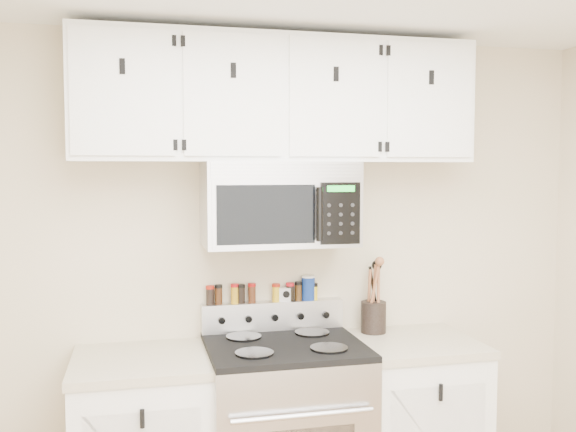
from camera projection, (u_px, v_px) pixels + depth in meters
The scene contains 16 objects.
back_wall at pixel (271, 273), 3.43m from camera, with size 3.50×0.01×2.50m, color #BDB38E.
base_cabinet_right at pixel (412, 425), 3.36m from camera, with size 0.64×0.62×0.92m.
microwave at pixel (279, 204), 3.22m from camera, with size 0.76×0.44×0.42m.
upper_cabinets at pixel (278, 100), 3.21m from camera, with size 2.00×0.35×0.62m.
utensil_crock at pixel (373, 314), 3.47m from camera, with size 0.14×0.14×0.39m.
kitchen_timer at pixel (285, 294), 3.42m from camera, with size 0.06×0.05×0.07m, color silver.
salt_canister at pixel (308, 288), 3.45m from camera, with size 0.07×0.07×0.13m.
spice_jar_0 at pixel (210, 295), 3.33m from camera, with size 0.04×0.04×0.10m.
spice_jar_1 at pixel (219, 294), 3.34m from camera, with size 0.04×0.04×0.10m.
spice_jar_2 at pixel (235, 294), 3.36m from camera, with size 0.04×0.04×0.10m.
spice_jar_3 at pixel (241, 294), 3.37m from camera, with size 0.04×0.04×0.10m.
spice_jar_4 at pixel (252, 293), 3.38m from camera, with size 0.04×0.04×0.10m.
spice_jar_5 at pixel (276, 292), 3.41m from camera, with size 0.04×0.04×0.10m.
spice_jar_6 at pixel (290, 292), 3.43m from camera, with size 0.04×0.04×0.10m.
spice_jar_7 at pixel (298, 291), 3.44m from camera, with size 0.04×0.04×0.10m.
spice_jar_8 at pixel (314, 291), 3.46m from camera, with size 0.04×0.04×0.09m.
Camera 1 is at (-0.70, -1.59, 1.80)m, focal length 40.00 mm.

